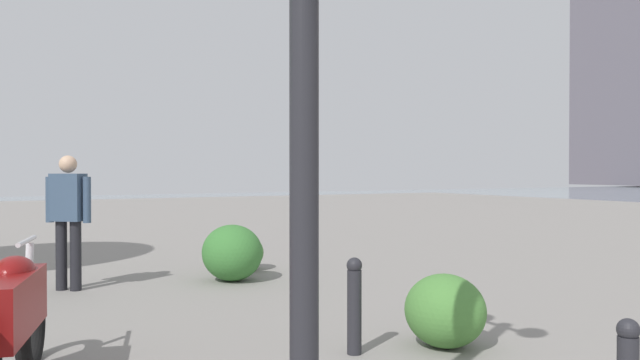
{
  "coord_description": "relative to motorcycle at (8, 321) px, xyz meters",
  "views": [
    {
      "loc": [
        0.35,
        2.19,
        1.52
      ],
      "look_at": [
        10.92,
        -3.49,
        1.34
      ],
      "focal_mm": 36.19,
      "sensor_mm": 36.0,
      "label": 1
    }
  ],
  "objects": [
    {
      "name": "motorcycle",
      "position": [
        0.0,
        0.0,
        0.0
      ],
      "size": [
        2.13,
        0.7,
        1.06
      ],
      "color": "black",
      "rests_on": "ground"
    },
    {
      "name": "shrub_wide",
      "position": [
        3.57,
        -2.93,
        -0.12
      ],
      "size": [
        0.91,
        0.82,
        0.77
      ],
      "color": "#387533",
      "rests_on": "ground"
    },
    {
      "name": "pedestrian",
      "position": [
        3.89,
        -0.86,
        0.49
      ],
      "size": [
        0.44,
        0.5,
        1.71
      ],
      "color": "black",
      "rests_on": "ground"
    },
    {
      "name": "bollard_mid",
      "position": [
        -0.26,
        -2.57,
        -0.08
      ],
      "size": [
        0.13,
        0.13,
        0.8
      ],
      "color": "#232328",
      "rests_on": "ground"
    },
    {
      "name": "shrub_low",
      "position": [
        4.41,
        -3.45,
        -0.24
      ],
      "size": [
        0.63,
        0.56,
        0.53
      ],
      "color": "#477F38",
      "rests_on": "ground"
    },
    {
      "name": "shrub_round",
      "position": [
        -0.45,
        -3.36,
        -0.19
      ],
      "size": [
        0.74,
        0.67,
        0.63
      ],
      "color": "#477F38",
      "rests_on": "ground"
    }
  ]
}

